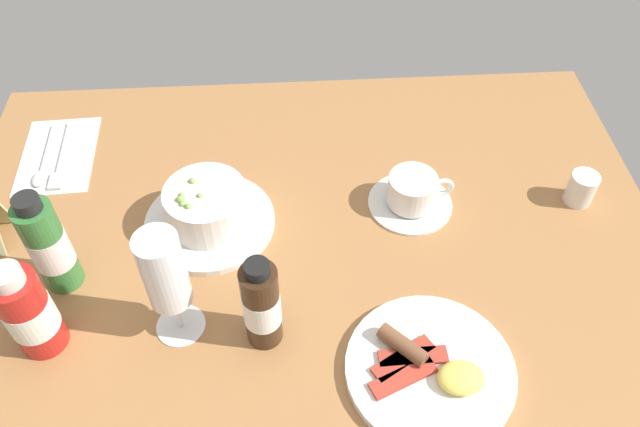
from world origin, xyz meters
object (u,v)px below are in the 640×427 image
object	(u,v)px
cutlery_setting	(57,156)
coffee_cup	(412,193)
porridge_bowl	(208,209)
breakfast_plate	(430,369)
sauce_bottle_green	(49,246)
wine_glass	(165,275)
sauce_bottle_red	(28,312)
creamer_jug	(581,188)
sauce_bottle_brown	(262,305)

from	to	relation	value
cutlery_setting	coffee_cup	world-z (taller)	coffee_cup
porridge_bowl	breakfast_plate	xyz separation A→B (cm)	(-29.72, 27.22, -2.58)
cutlery_setting	sauce_bottle_green	xyz separation A→B (cm)	(-6.83, 26.26, 7.70)
porridge_bowl	wine_glass	distance (cm)	20.17
breakfast_plate	wine_glass	bearing A→B (deg)	-15.51
wine_glass	sauce_bottle_green	xyz separation A→B (cm)	(17.32, -8.88, -3.91)
sauce_bottle_red	sauce_bottle_green	world-z (taller)	sauce_bottle_green
sauce_bottle_red	breakfast_plate	world-z (taller)	sauce_bottle_red
porridge_bowl	creamer_jug	bearing A→B (deg)	-178.49
coffee_cup	cutlery_setting	bearing A→B (deg)	-13.98
sauce_bottle_green	breakfast_plate	world-z (taller)	sauce_bottle_green
coffee_cup	sauce_bottle_red	world-z (taller)	sauce_bottle_red
wine_glass	sauce_bottle_green	size ratio (longest dim) A/B	1.08
cutlery_setting	creamer_jug	size ratio (longest dim) A/B	3.28
wine_glass	sauce_bottle_red	bearing A→B (deg)	3.63
porridge_bowl	coffee_cup	distance (cm)	32.05
sauce_bottle_red	porridge_bowl	bearing A→B (deg)	-137.50
porridge_bowl	wine_glass	world-z (taller)	wine_glass
porridge_bowl	creamer_jug	world-z (taller)	porridge_bowl
porridge_bowl	creamer_jug	size ratio (longest dim) A/B	3.40
porridge_bowl	wine_glass	bearing A→B (deg)	80.35
porridge_bowl	sauce_bottle_green	xyz separation A→B (cm)	(20.41, 9.24, 4.41)
sauce_bottle_brown	sauce_bottle_green	world-z (taller)	sauce_bottle_green
cutlery_setting	wine_glass	bearing A→B (deg)	124.51
creamer_jug	sauce_bottle_green	size ratio (longest dim) A/B	0.34
coffee_cup	creamer_jug	world-z (taller)	same
sauce_bottle_red	sauce_bottle_brown	xyz separation A→B (cm)	(-29.48, 0.98, 0.19)
wine_glass	sauce_bottle_red	world-z (taller)	wine_glass
porridge_bowl	sauce_bottle_red	size ratio (longest dim) A/B	1.29
porridge_bowl	sauce_bottle_red	world-z (taller)	sauce_bottle_red
sauce_bottle_brown	coffee_cup	bearing A→B (deg)	-136.23
coffee_cup	creamer_jug	bearing A→B (deg)	178.47
breakfast_plate	cutlery_setting	bearing A→B (deg)	-37.83
creamer_jug	sauce_bottle_green	world-z (taller)	sauce_bottle_green
cutlery_setting	sauce_bottle_green	bearing A→B (deg)	104.58
porridge_bowl	cutlery_setting	xyz separation A→B (cm)	(27.24, -17.01, -3.30)
sauce_bottle_brown	breakfast_plate	size ratio (longest dim) A/B	0.72
sauce_bottle_green	porridge_bowl	bearing A→B (deg)	-155.63
cutlery_setting	sauce_bottle_brown	bearing A→B (deg)	133.78
sauce_bottle_green	sauce_bottle_brown	bearing A→B (deg)	159.16
porridge_bowl	breakfast_plate	world-z (taller)	porridge_bowl
cutlery_setting	breakfast_plate	size ratio (longest dim) A/B	0.88
creamer_jug	breakfast_plate	bearing A→B (deg)	44.58
wine_glass	sauce_bottle_brown	bearing A→B (deg)	169.61
creamer_jug	sauce_bottle_brown	bearing A→B (deg)	23.35
wine_glass	breakfast_plate	bearing A→B (deg)	164.49
porridge_bowl	sauce_bottle_green	world-z (taller)	sauce_bottle_green
creamer_jug	wine_glass	xyz separation A→B (cm)	(62.00, 19.67, 9.06)
wine_glass	breakfast_plate	distance (cm)	35.75
coffee_cup	breakfast_plate	bearing A→B (deg)	85.67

